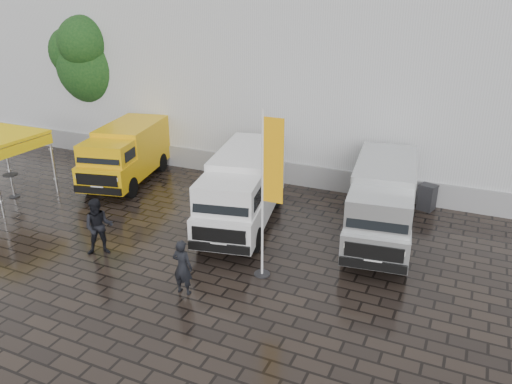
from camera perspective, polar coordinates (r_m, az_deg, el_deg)
ground at (r=15.70m, az=-1.57°, el=-9.26°), size 120.00×120.00×0.00m
exhibition_hall at (r=28.42m, az=17.11°, el=16.67°), size 44.00×16.00×12.00m
hall_plinth at (r=21.77m, az=12.42°, el=0.84°), size 44.00×0.15×1.00m
van_yellow at (r=23.37m, az=-14.60°, el=4.10°), size 3.30×5.85×2.55m
van_white at (r=18.30m, az=-1.53°, el=0.13°), size 3.29×6.49×2.68m
van_silver at (r=17.76m, az=14.21°, el=-1.35°), size 2.78×6.29×2.64m
flagpole at (r=14.27m, az=1.42°, el=0.46°), size 0.88×0.50×5.18m
tree at (r=28.74m, az=-17.73°, el=14.12°), size 4.12×4.17×7.39m
cocktail_table at (r=23.50m, az=-26.07°, el=0.66°), size 0.60×0.60×1.02m
wheelie_bin at (r=21.02m, az=18.97°, el=-0.56°), size 0.78×0.78×1.05m
person_front at (r=14.50m, az=-8.40°, el=-8.47°), size 0.62×0.41×1.69m
person_tent at (r=17.15m, az=-17.52°, el=-3.82°), size 1.20×1.15×1.95m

